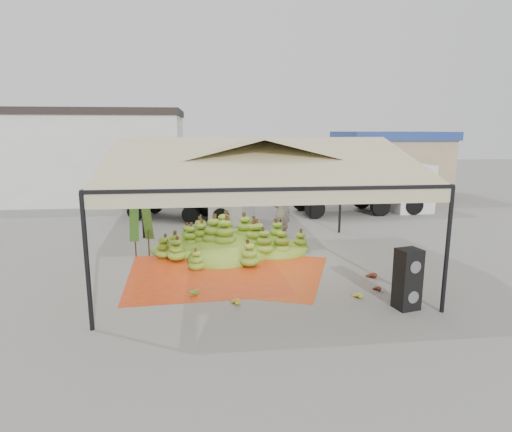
{
  "coord_description": "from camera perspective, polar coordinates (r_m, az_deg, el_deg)",
  "views": [
    {
      "loc": [
        -1.47,
        -12.91,
        4.25
      ],
      "look_at": [
        0.2,
        1.5,
        1.3
      ],
      "focal_mm": 30.0,
      "sensor_mm": 36.0,
      "label": 1
    }
  ],
  "objects": [
    {
      "name": "ground",
      "position": [
        13.67,
        -0.11,
        -6.62
      ],
      "size": [
        90.0,
        90.0,
        0.0
      ],
      "primitive_type": "plane",
      "color": "slate",
      "rests_on": "ground"
    },
    {
      "name": "hand_red_a",
      "position": [
        11.98,
        15.61,
        -9.27
      ],
      "size": [
        0.44,
        0.38,
        0.18
      ],
      "primitive_type": "ellipsoid",
      "rotation": [
        0.0,
        0.0,
        0.16
      ],
      "color": "#501912",
      "rests_on": "ground"
    },
    {
      "name": "truck_left",
      "position": [
        20.55,
        -8.32,
        3.04
      ],
      "size": [
        6.32,
        4.24,
        2.06
      ],
      "rotation": [
        0.0,
        0.0,
        -0.4
      ],
      "color": "#4B3219",
      "rests_on": "ground"
    },
    {
      "name": "tarp_left",
      "position": [
        13.0,
        -6.73,
        -7.63
      ],
      "size": [
        4.76,
        4.55,
        0.01
      ],
      "primitive_type": "cube",
      "rotation": [
        0.0,
        0.0,
        0.06
      ],
      "color": "red",
      "rests_on": "ground"
    },
    {
      "name": "banana_leaves",
      "position": [
        15.37,
        -14.74,
        -4.95
      ],
      "size": [
        0.96,
        1.36,
        3.7
      ],
      "primitive_type": null,
      "color": "#35711E",
      "rests_on": "ground"
    },
    {
      "name": "tarp_right",
      "position": [
        13.02,
        0.08,
        -7.53
      ],
      "size": [
        5.04,
        5.15,
        0.01
      ],
      "primitive_type": "cube",
      "rotation": [
        0.0,
        0.0,
        -0.36
      ],
      "color": "red",
      "rests_on": "ground"
    },
    {
      "name": "speaker_stack",
      "position": [
        10.93,
        19.56,
        -7.93
      ],
      "size": [
        0.63,
        0.58,
        1.48
      ],
      "rotation": [
        0.0,
        0.0,
        0.23
      ],
      "color": "black",
      "rests_on": "ground"
    },
    {
      "name": "building_white",
      "position": [
        28.27,
        -24.37,
        7.37
      ],
      "size": [
        14.3,
        6.3,
        5.4
      ],
      "color": "silver",
      "rests_on": "ground"
    },
    {
      "name": "building_tan",
      "position": [
        28.41,
        17.34,
        6.59
      ],
      "size": [
        6.3,
        5.3,
        4.1
      ],
      "color": "tan",
      "rests_on": "ground"
    },
    {
      "name": "canopy_tent",
      "position": [
        13.02,
        -0.12,
        7.31
      ],
      "size": [
        8.1,
        8.1,
        4.0
      ],
      "color": "black",
      "rests_on": "ground"
    },
    {
      "name": "banana_heap",
      "position": [
        15.14,
        -3.2,
        -2.4
      ],
      "size": [
        6.91,
        6.23,
        1.24
      ],
      "primitive_type": "ellipsoid",
      "rotation": [
        0.0,
        0.0,
        -0.3
      ],
      "color": "#507F1A",
      "rests_on": "ground"
    },
    {
      "name": "vendor",
      "position": [
        17.15,
        3.4,
        0.45
      ],
      "size": [
        0.83,
        0.7,
        1.94
      ],
      "primitive_type": "imported",
      "rotation": [
        0.0,
        0.0,
        2.76
      ],
      "color": "gray",
      "rests_on": "ground"
    },
    {
      "name": "hand_yellow_a",
      "position": [
        11.35,
        13.12,
        -10.26
      ],
      "size": [
        0.53,
        0.48,
        0.2
      ],
      "primitive_type": "ellipsoid",
      "rotation": [
        0.0,
        0.0,
        0.31
      ],
      "color": "gold",
      "rests_on": "ground"
    },
    {
      "name": "hand_yellow_b",
      "position": [
        10.7,
        -3.16,
        -11.28
      ],
      "size": [
        0.58,
        0.52,
        0.22
      ],
      "primitive_type": "ellipsoid",
      "rotation": [
        0.0,
        0.0,
        0.28
      ],
      "color": "gold",
      "rests_on": "ground"
    },
    {
      "name": "hand_green",
      "position": [
        11.5,
        -8.62,
        -9.73
      ],
      "size": [
        0.6,
        0.55,
        0.22
      ],
      "primitive_type": "ellipsoid",
      "rotation": [
        0.0,
        0.0,
        -0.35
      ],
      "color": "#376F17",
      "rests_on": "ground"
    },
    {
      "name": "truck_right",
      "position": [
        22.83,
        14.49,
        4.25
      ],
      "size": [
        7.33,
        3.02,
        2.45
      ],
      "rotation": [
        0.0,
        0.0,
        0.08
      ],
      "color": "#4F2E1A",
      "rests_on": "ground"
    },
    {
      "name": "hanging_bunches",
      "position": [
        12.47,
        8.21,
        3.87
      ],
      "size": [
        4.74,
        0.24,
        0.2
      ],
      "color": "#47821B",
      "rests_on": "ground"
    },
    {
      "name": "hand_red_b",
      "position": [
        12.88,
        15.01,
        -7.65
      ],
      "size": [
        0.63,
        0.59,
        0.23
      ],
      "primitive_type": "ellipsoid",
      "rotation": [
        0.0,
        0.0,
        0.45
      ],
      "color": "maroon",
      "rests_on": "ground"
    }
  ]
}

